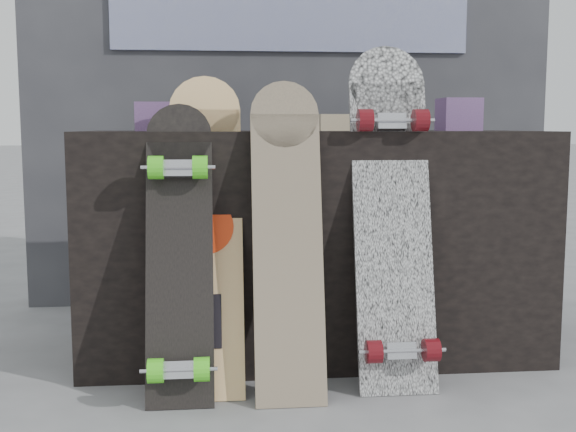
{
  "coord_description": "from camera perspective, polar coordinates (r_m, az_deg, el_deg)",
  "views": [
    {
      "loc": [
        -0.34,
        -2.04,
        0.82
      ],
      "look_at": [
        -0.12,
        0.2,
        0.54
      ],
      "focal_mm": 45.0,
      "sensor_mm": 36.0,
      "label": 1
    }
  ],
  "objects": [
    {
      "name": "longboard_celtic",
      "position": [
        2.18,
        -0.05,
        -1.03
      ],
      "size": [
        0.21,
        0.26,
        0.96
      ],
      "rotation": [
        -0.26,
        0.0,
        0.0
      ],
      "color": "#D0B68E",
      "rests_on": "ground"
    },
    {
      "name": "longboard_geisha",
      "position": [
        2.27,
        -6.52,
        -0.53
      ],
      "size": [
        0.23,
        0.33,
        0.98
      ],
      "rotation": [
        -0.31,
        0.0,
        0.0
      ],
      "color": "beige",
      "rests_on": "ground"
    },
    {
      "name": "longboard_cascadia",
      "position": [
        2.28,
        8.26,
        0.48
      ],
      "size": [
        0.25,
        0.34,
        1.08
      ],
      "rotation": [
        -0.25,
        0.0,
        0.0
      ],
      "color": "white",
      "rests_on": "ground"
    },
    {
      "name": "skateboard_dark",
      "position": [
        2.18,
        -8.59,
        -2.54
      ],
      "size": [
        0.2,
        0.33,
        0.89
      ],
      "rotation": [
        -0.28,
        0.0,
        0.0
      ],
      "color": "black",
      "rests_on": "ground"
    },
    {
      "name": "merch_box_purple",
      "position": [
        2.59,
        -9.9,
        7.74
      ],
      "size": [
        0.18,
        0.12,
        0.1
      ],
      "primitive_type": "cube",
      "color": "#55346A",
      "rests_on": "vendor_table"
    },
    {
      "name": "booth",
      "position": [
        3.42,
        0.12,
        11.89
      ],
      "size": [
        2.4,
        0.22,
        2.2
      ],
      "color": "#343439",
      "rests_on": "ground"
    },
    {
      "name": "vendor_table",
      "position": [
        2.6,
        1.99,
        -2.12
      ],
      "size": [
        1.6,
        0.6,
        0.8
      ],
      "primitive_type": "cube",
      "color": "black",
      "rests_on": "ground"
    },
    {
      "name": "ground",
      "position": [
        2.23,
        3.7,
        -14.42
      ],
      "size": [
        60.0,
        60.0,
        0.0
      ],
      "primitive_type": "plane",
      "color": "slate",
      "rests_on": "ground"
    },
    {
      "name": "merch_box_flat",
      "position": [
        2.67,
        4.82,
        7.37
      ],
      "size": [
        0.22,
        0.1,
        0.06
      ],
      "primitive_type": "cube",
      "color": "#D1B78C",
      "rests_on": "vendor_table"
    },
    {
      "name": "merch_box_small",
      "position": [
        2.78,
        13.33,
        7.81
      ],
      "size": [
        0.14,
        0.14,
        0.12
      ],
      "primitive_type": "cube",
      "color": "#55346A",
      "rests_on": "vendor_table"
    }
  ]
}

